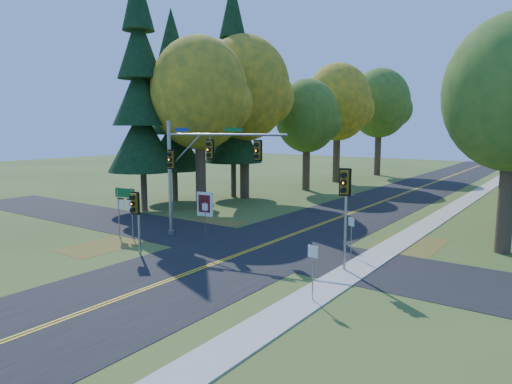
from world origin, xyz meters
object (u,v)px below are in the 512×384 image
Objects in this scene: route_sign_cluster at (125,202)px; info_kiosk at (205,204)px; east_signal_pole at (345,194)px; traffic_mast at (197,163)px.

info_kiosk is at bearing 81.61° from route_sign_cluster.
route_sign_cluster is (-14.05, -1.42, -1.53)m from east_signal_pole.
traffic_mast is 10.26m from east_signal_pole.
traffic_mast is 7.95m from info_kiosk.
east_signal_pole is at bearing -6.14° from route_sign_cluster.
info_kiosk is (-4.35, 5.52, -3.70)m from traffic_mast.
info_kiosk is at bearing 115.48° from traffic_mast.
east_signal_pole is 1.57× the size of route_sign_cluster.
traffic_mast is at bearing 166.25° from east_signal_pole.
route_sign_cluster reaches higher than info_kiosk.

